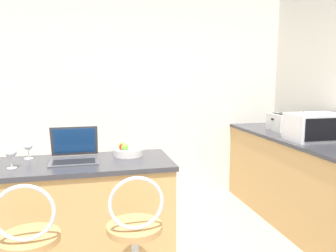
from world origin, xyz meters
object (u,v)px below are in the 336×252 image
(microwave, at_px, (314,127))
(wine_glass_short, at_px, (28,147))
(laptop, at_px, (74,152))
(pepper_mill, at_px, (303,123))
(toaster, at_px, (281,122))
(wine_glass_tall, at_px, (11,153))
(fruit_bowl, at_px, (127,151))

(microwave, height_order, wine_glass_short, microwave)
(laptop, bearing_deg, pepper_mill, 15.18)
(laptop, xyz_separation_m, microwave, (2.26, 0.27, 0.07))
(microwave, xyz_separation_m, toaster, (0.03, 0.62, -0.04))
(wine_glass_short, bearing_deg, pepper_mill, 10.73)
(microwave, xyz_separation_m, pepper_mill, (0.15, 0.39, -0.02))
(wine_glass_short, bearing_deg, wine_glass_tall, -104.18)
(toaster, bearing_deg, fruit_bowl, -156.53)
(pepper_mill, bearing_deg, wine_glass_tall, -164.53)
(pepper_mill, relative_size, wine_glass_tall, 1.65)
(fruit_bowl, bearing_deg, wine_glass_short, 174.77)
(toaster, distance_m, fruit_bowl, 2.06)
(toaster, bearing_deg, wine_glass_tall, -159.49)
(microwave, distance_m, pepper_mill, 0.41)
(fruit_bowl, distance_m, pepper_mill, 2.09)
(laptop, bearing_deg, microwave, 6.76)
(laptop, xyz_separation_m, toaster, (2.29, 0.88, 0.04))
(toaster, distance_m, pepper_mill, 0.26)
(laptop, relative_size, wine_glass_short, 2.66)
(toaster, xyz_separation_m, pepper_mill, (0.12, -0.23, 0.02))
(toaster, xyz_separation_m, wine_glass_short, (-2.63, -0.75, -0.01))
(toaster, relative_size, wine_glass_short, 2.35)
(laptop, distance_m, toaster, 2.46)
(wine_glass_tall, bearing_deg, pepper_mill, 15.47)
(laptop, bearing_deg, wine_glass_tall, -162.82)
(microwave, relative_size, wine_glass_tall, 3.34)
(laptop, height_order, toaster, laptop)
(microwave, distance_m, wine_glass_tall, 2.70)
(laptop, distance_m, wine_glass_short, 0.37)
(microwave, bearing_deg, pepper_mill, 68.97)
(wine_glass_short, bearing_deg, laptop, -21.05)
(fruit_bowl, distance_m, wine_glass_tall, 0.84)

